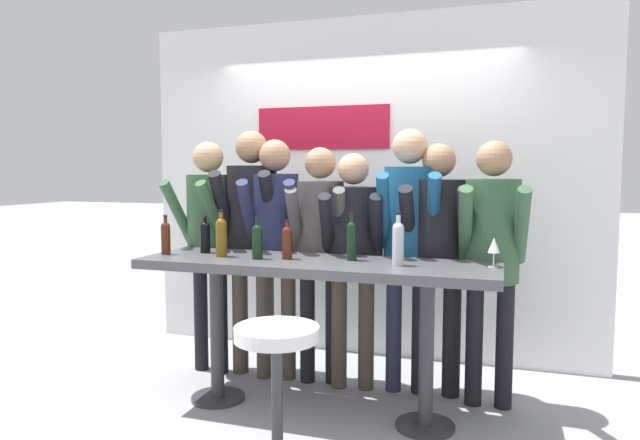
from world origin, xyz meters
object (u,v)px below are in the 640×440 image
wine_bottle_0 (166,236)px  wine_bottle_3 (352,239)px  tasting_table (315,284)px  person_left (252,224)px  wine_bottle_6 (287,241)px  wine_bottle_1 (221,235)px  person_center_left (275,231)px  person_far_right (437,242)px  wine_bottle_2 (398,241)px  person_rightmost (492,243)px  wine_bottle_5 (205,236)px  wine_glass_0 (494,246)px  bar_stool (277,375)px  person_far_left (208,229)px  person_right (409,229)px  person_center (320,238)px  person_center_right (353,244)px  wine_bottle_4 (257,240)px

wine_bottle_0 → wine_bottle_3: bearing=6.3°
tasting_table → wine_bottle_0: (-1.05, -0.06, 0.27)m
person_left → wine_bottle_3: 1.01m
tasting_table → wine_bottle_6: 0.33m
wine_bottle_0 → person_left: bearing=58.4°
person_left → wine_bottle_1: (0.04, -0.57, -0.02)m
tasting_table → person_center_left: person_center_left is taller
person_far_right → wine_bottle_2: person_far_right is taller
person_far_right → wine_bottle_6: (-0.89, -0.54, 0.03)m
person_rightmost → wine_bottle_0: (-2.11, -0.50, 0.02)m
wine_bottle_5 → wine_glass_0: wine_bottle_5 is taller
bar_stool → person_far_left: size_ratio=0.43×
person_right → wine_bottle_0: size_ratio=6.87×
person_left → person_far_right: bearing=-9.6°
wine_bottle_6 → wine_glass_0: 1.27m
person_center_left → wine_bottle_5: bearing=-143.5°
person_left → person_center: 0.56m
wine_bottle_0 → tasting_table: bearing=3.1°
wine_glass_0 → person_far_left: bearing=169.5°
person_center_left → wine_bottle_2: (1.01, -0.51, 0.02)m
wine_bottle_3 → wine_bottle_5: bearing=179.3°
bar_stool → wine_glass_0: wine_glass_0 is taller
person_center_left → person_far_right: size_ratio=1.02×
person_rightmost → tasting_table: bearing=-160.0°
person_rightmost → wine_bottle_2: size_ratio=5.43×
wine_bottle_1 → wine_glass_0: wine_bottle_1 is taller
bar_stool → wine_bottle_1: 1.17m
person_far_left → person_right: 1.52m
person_rightmost → person_left: bearing=174.1°
person_left → wine_bottle_5: bearing=-118.6°
person_right → person_rightmost: (0.56, -0.09, -0.07)m
person_center_right → wine_bottle_4: person_center_right is taller
person_far_right → wine_bottle_6: person_far_right is taller
person_far_left → wine_bottle_0: size_ratio=6.62×
bar_stool → wine_bottle_6: wine_bottle_6 is taller
tasting_table → person_far_left: 1.16m
person_center_left → wine_bottle_0: bearing=-147.6°
person_far_right → wine_bottle_2: 0.59m
wine_bottle_4 → wine_bottle_2: bearing=1.7°
person_far_right → person_center: bearing=-180.0°
person_left → person_far_right: 1.39m
person_far_left → person_left: bearing=15.9°
wine_bottle_1 → wine_bottle_5: bearing=146.7°
wine_bottle_2 → person_left: bearing=155.2°
person_right → person_center_right: bearing=-179.4°
person_center_left → wine_bottle_1: bearing=-119.0°
person_right → person_rightmost: 0.57m
tasting_table → person_far_right: size_ratio=1.30×
bar_stool → wine_glass_0: 1.46m
person_center_right → tasting_table: bearing=-115.2°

